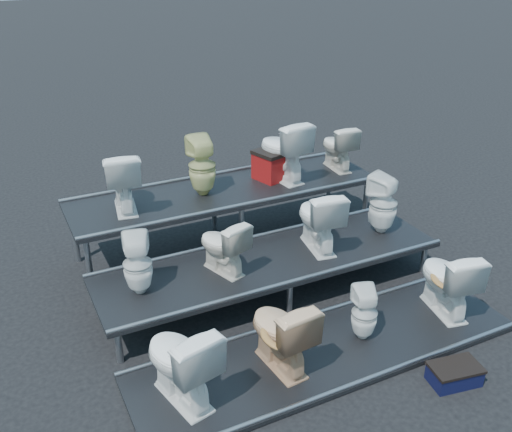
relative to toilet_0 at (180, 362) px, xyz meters
name	(u,v)px	position (x,y,z in m)	size (l,w,h in m)	color
ground	(270,291)	(1.60, 1.30, -0.49)	(80.00, 80.00, 0.00)	black
tier_front	(328,350)	(1.60, 0.00, -0.46)	(4.20, 1.20, 0.06)	black
tier_mid	(270,275)	(1.60, 1.30, -0.26)	(4.20, 1.20, 0.46)	black
tier_back	(227,218)	(1.60, 2.60, -0.06)	(4.20, 1.20, 0.86)	black
toilet_0	(180,362)	(0.00, 0.00, 0.00)	(0.48, 0.84, 0.85)	white
toilet_1	(281,332)	(1.03, 0.00, -0.03)	(0.45, 0.79, 0.80)	tan
toilet_2	(364,313)	(2.04, 0.00, -0.12)	(0.27, 0.28, 0.61)	white
toilet_3	(447,280)	(3.16, 0.00, -0.02)	(0.46, 0.80, 0.81)	white
toilet_4	(138,264)	(0.00, 1.30, 0.32)	(0.31, 0.32, 0.69)	white
toilet_5	(223,246)	(0.98, 1.30, 0.30)	(0.37, 0.64, 0.65)	beige
toilet_6	(318,218)	(2.25, 1.30, 0.37)	(0.44, 0.78, 0.79)	white
toilet_7	(383,204)	(3.22, 1.30, 0.37)	(0.35, 0.36, 0.79)	white
toilet_8	(122,180)	(0.22, 2.60, 0.76)	(0.43, 0.76, 0.77)	white
toilet_9	(202,166)	(1.27, 2.60, 0.77)	(0.35, 0.36, 0.79)	#D1D186
toilet_10	(283,150)	(2.46, 2.60, 0.80)	(0.48, 0.84, 0.86)	white
toilet_11	(338,147)	(3.37, 2.60, 0.71)	(0.37, 0.65, 0.66)	beige
red_crate	(274,165)	(2.37, 2.69, 0.56)	(0.51, 0.40, 0.36)	#9C1311
step_stool	(454,375)	(2.47, -0.92, -0.40)	(0.48, 0.29, 0.17)	black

